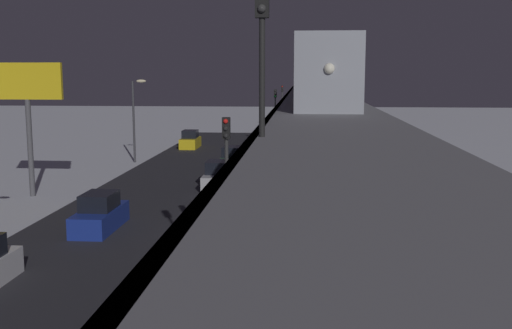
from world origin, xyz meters
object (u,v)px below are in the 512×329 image
Objects in this scene: traffic_light_mid at (262,125)px; rail_signal at (262,33)px; sedan_green at (232,160)px; traffic_light_far at (275,109)px; traffic_light_near at (226,170)px; sedan_silver at (218,177)px; sedan_yellow at (190,141)px; sedan_blue_2 at (100,215)px; subway_train at (316,72)px; commercial_billboard at (27,94)px; traffic_light_distant at (282,100)px.

rail_signal is at bearing 93.91° from traffic_light_mid.
traffic_light_far is at bearing 80.47° from sedan_green.
sedan_silver is at bearing -80.72° from traffic_light_near.
sedan_yellow is 15.89m from sedan_green.
sedan_green is at bearing -83.73° from traffic_light_near.
traffic_light_near reaches higher than sedan_blue_2.
sedan_blue_2 is (4.60, 20.80, 0.00)m from sedan_green.
traffic_light_far is (-2.90, -25.95, 3.40)m from sedan_silver.
sedan_green is at bearing 12.20° from subway_train.
traffic_light_far is at bearing -90.00° from traffic_light_mid.
sedan_green is (7.13, 1.54, -7.51)m from subway_train.
traffic_light_far is (0.00, -21.84, 0.00)m from traffic_light_mid.
traffic_light_near is at bearing 81.39° from subway_train.
sedan_green is at bearing -57.58° from traffic_light_mid.
subway_train is 13.87× the size of rail_signal.
subway_train reaches higher than sedan_blue_2.
rail_signal is 0.86× the size of sedan_silver.
commercial_billboard is (12.08, 12.58, 6.03)m from sedan_green.
traffic_light_mid and traffic_light_far have the same top height.
sedan_silver is 48.00m from traffic_light_distant.
traffic_light_mid is 0.72× the size of commercial_billboard.
rail_signal is at bearing 86.68° from subway_train.
sedan_blue_2 is at bearing -56.44° from rail_signal.
traffic_light_mid is (2.10, -30.70, -5.06)m from rail_signal.
sedan_silver is 0.73× the size of traffic_light_distant.
sedan_blue_2 is at bearing 78.86° from traffic_light_far.
sedan_blue_2 is 18.20m from traffic_light_mid.
traffic_light_mid reaches higher than sedan_yellow.
traffic_light_far and traffic_light_distant have the same top height.
sedan_green is 21.30m from sedan_blue_2.
sedan_yellow is at bearing -77.21° from traffic_light_near.
sedan_silver is 6.07m from traffic_light_mid.
sedan_blue_2 is at bearing 82.87° from traffic_light_distant.
sedan_yellow is 26.50m from traffic_light_distant.
traffic_light_near reaches higher than sedan_yellow.
sedan_green is at bearing 90.00° from sedan_silver.
traffic_light_near is at bearing -83.73° from sedan_green.
rail_signal is 0.87× the size of sedan_green.
rail_signal reaches higher than traffic_light_distant.
sedan_blue_2 is 12.98m from sedan_silver.
rail_signal is 31.19m from traffic_light_mid.
traffic_light_distant is (-9.30, -24.58, 3.40)m from sedan_yellow.
rail_signal is 0.62× the size of traffic_light_far.
traffic_light_distant is at bearing -88.38° from rail_signal.
subway_train is at bearing 136.15° from sedan_yellow.
traffic_light_distant is at bearing -90.00° from traffic_light_near.
traffic_light_far is at bearing -87.71° from rail_signal.
rail_signal is at bearing 92.29° from traffic_light_far.
sedan_silver is (7.13, 10.21, -7.51)m from subway_train.
rail_signal is at bearing 91.62° from traffic_light_distant.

